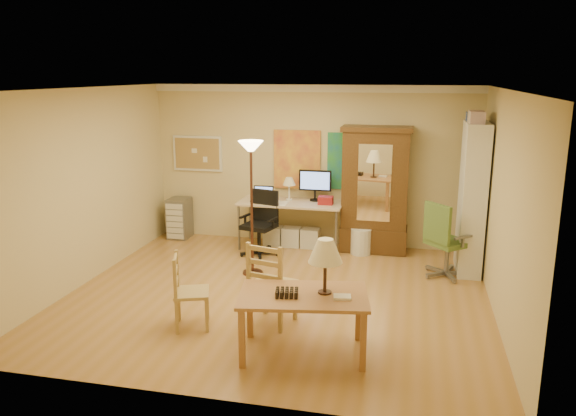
% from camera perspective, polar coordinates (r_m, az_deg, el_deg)
% --- Properties ---
extents(floor, '(5.50, 5.50, 0.00)m').
position_cam_1_polar(floor, '(7.58, -1.12, -8.86)').
color(floor, '#AB7A3C').
rests_on(floor, ground).
extents(crown_molding, '(5.50, 0.08, 0.12)m').
position_cam_1_polar(crown_molding, '(9.41, 2.46, 12.05)').
color(crown_molding, white).
rests_on(crown_molding, floor).
extents(corkboard, '(0.90, 0.04, 0.62)m').
position_cam_1_polar(corkboard, '(10.09, -9.18, 5.50)').
color(corkboard, '#A07F4B').
rests_on(corkboard, floor).
extents(art_panel_left, '(0.80, 0.04, 1.00)m').
position_cam_1_polar(art_panel_left, '(9.58, 0.92, 4.94)').
color(art_panel_left, yellow).
rests_on(art_panel_left, floor).
extents(art_panel_right, '(0.75, 0.04, 0.95)m').
position_cam_1_polar(art_panel_right, '(9.44, 6.30, 4.72)').
color(art_panel_right, teal).
rests_on(art_panel_right, floor).
extents(dining_table, '(1.44, 1.01, 1.25)m').
position_cam_1_polar(dining_table, '(5.84, 2.38, -7.55)').
color(dining_table, olive).
rests_on(dining_table, floor).
extents(ladder_chair_back, '(0.57, 0.55, 1.02)m').
position_cam_1_polar(ladder_chair_back, '(6.60, -1.74, -7.90)').
color(ladder_chair_back, tan).
rests_on(ladder_chair_back, floor).
extents(ladder_chair_left, '(0.51, 0.52, 0.89)m').
position_cam_1_polar(ladder_chair_left, '(6.65, -10.01, -8.52)').
color(ladder_chair_left, tan).
rests_on(ladder_chair_left, floor).
extents(torchiere_lamp, '(0.36, 0.36, 1.97)m').
position_cam_1_polar(torchiere_lamp, '(7.96, -3.77, 4.05)').
color(torchiere_lamp, '#46261C').
rests_on(torchiere_lamp, floor).
extents(computer_desk, '(1.74, 0.76, 1.31)m').
position_cam_1_polar(computer_desk, '(9.48, 0.53, -1.14)').
color(computer_desk, '#C0A78C').
rests_on(computer_desk, floor).
extents(office_chair_black, '(0.64, 0.64, 1.04)m').
position_cam_1_polar(office_chair_black, '(9.15, -2.84, -3.02)').
color(office_chair_black, black).
rests_on(office_chair_black, floor).
extents(office_chair_green, '(0.71, 0.71, 1.11)m').
position_cam_1_polar(office_chair_green, '(8.45, 15.65, -4.82)').
color(office_chair_green, slate).
rests_on(office_chair_green, floor).
extents(drawer_cart, '(0.36, 0.43, 0.72)m').
position_cam_1_polar(drawer_cart, '(10.21, -10.98, -1.02)').
color(drawer_cart, slate).
rests_on(drawer_cart, floor).
extents(armoire, '(1.12, 0.53, 2.06)m').
position_cam_1_polar(armoire, '(9.27, 8.81, 1.01)').
color(armoire, '#3A250F').
rests_on(armoire, floor).
extents(bookshelf, '(0.33, 0.88, 2.21)m').
position_cam_1_polar(bookshelf, '(8.62, 18.18, 0.90)').
color(bookshelf, white).
rests_on(bookshelf, floor).
extents(wastebin, '(0.34, 0.34, 0.42)m').
position_cam_1_polar(wastebin, '(9.25, 7.42, -3.36)').
color(wastebin, silver).
rests_on(wastebin, floor).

